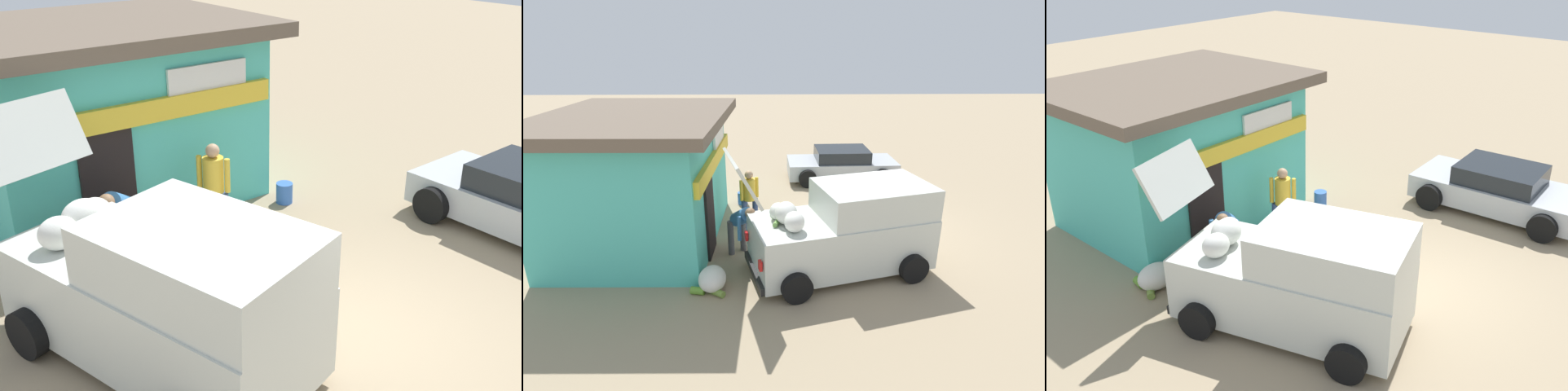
% 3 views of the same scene
% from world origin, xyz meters
% --- Properties ---
extents(ground_plane, '(60.00, 60.00, 0.00)m').
position_xyz_m(ground_plane, '(0.00, 0.00, 0.00)').
color(ground_plane, '#9E896B').
extents(storefront_bar, '(5.50, 4.37, 3.25)m').
position_xyz_m(storefront_bar, '(-0.53, 5.93, 1.67)').
color(storefront_bar, '#4CC6B7').
rests_on(storefront_bar, ground_plane).
extents(delivery_van, '(2.85, 4.58, 2.81)m').
position_xyz_m(delivery_van, '(-2.20, 1.04, 0.97)').
color(delivery_van, silver).
rests_on(delivery_van, ground_plane).
extents(parked_sedan, '(2.18, 3.98, 1.15)m').
position_xyz_m(parked_sedan, '(4.25, 0.15, 0.55)').
color(parked_sedan, '#B2B7BC').
rests_on(parked_sedan, ground_plane).
extents(vendor_standing, '(0.47, 0.49, 1.65)m').
position_xyz_m(vendor_standing, '(-0.01, 3.30, 0.96)').
color(vendor_standing, navy).
rests_on(vendor_standing, ground_plane).
extents(customer_bending, '(0.79, 0.76, 1.36)m').
position_xyz_m(customer_bending, '(-1.59, 3.39, 0.86)').
color(customer_bending, '#4C4C51').
rests_on(customer_bending, ground_plane).
extents(unloaded_banana_pile, '(0.77, 0.73, 0.48)m').
position_xyz_m(unloaded_banana_pile, '(-2.99, 3.92, 0.22)').
color(unloaded_banana_pile, silver).
rests_on(unloaded_banana_pile, ground_plane).
extents(paint_bucket, '(0.31, 0.31, 0.39)m').
position_xyz_m(paint_bucket, '(1.77, 3.63, 0.19)').
color(paint_bucket, blue).
rests_on(paint_bucket, ground_plane).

